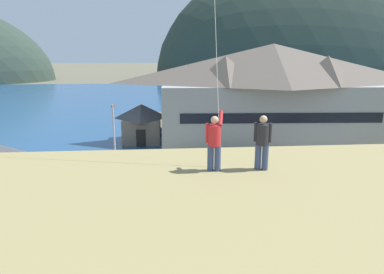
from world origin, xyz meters
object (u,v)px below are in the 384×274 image
at_px(moored_boat_inner_slip, 146,118).
at_px(person_companion, 262,141).
at_px(wharf_dock, 167,121).
at_px(moored_boat_outer_mooring, 189,119).
at_px(parked_car_back_row_left, 294,179).
at_px(person_kite_flyer, 214,141).
at_px(harbor_lodge, 272,91).
at_px(moored_boat_wharfside, 145,119).
at_px(parked_car_front_row_red, 102,226).
at_px(storage_shed_waterside, 142,122).
at_px(parked_car_corner_spot, 259,213).
at_px(parked_car_front_row_end, 382,181).
at_px(storage_shed_near_lot, 4,174).
at_px(parking_light_pole, 114,136).
at_px(parked_car_mid_row_far, 229,181).

xyz_separation_m(moored_boat_inner_slip, person_companion, (5.96, -43.96, 7.66)).
bearing_deg(wharf_dock, moored_boat_inner_slip, 167.52).
xyz_separation_m(wharf_dock, moored_boat_outer_mooring, (3.39, -0.42, 0.37)).
xyz_separation_m(parked_car_back_row_left, person_companion, (-7.31, -15.27, 7.32)).
bearing_deg(person_kite_flyer, person_companion, -1.01).
height_order(harbor_lodge, moored_boat_wharfside, harbor_lodge).
distance_m(harbor_lodge, person_kite_flyer, 32.76).
bearing_deg(parked_car_back_row_left, wharf_dock, 109.41).
bearing_deg(parked_car_front_row_red, person_kite_flyer, -58.31).
distance_m(wharf_dock, moored_boat_inner_slip, 3.53).
relative_size(parked_car_front_row_red, parked_car_back_row_left, 1.02).
relative_size(storage_shed_waterside, parked_car_corner_spot, 1.26).
distance_m(wharf_dock, person_kite_flyer, 43.93).
bearing_deg(parked_car_front_row_end, person_companion, -134.64).
bearing_deg(parked_car_back_row_left, moored_boat_outer_mooring, 103.19).
relative_size(parked_car_back_row_left, person_kite_flyer, 2.29).
bearing_deg(parked_car_front_row_red, storage_shed_waterside, 87.46).
bearing_deg(storage_shed_waterside, parked_car_back_row_left, -52.18).
relative_size(moored_boat_outer_mooring, person_kite_flyer, 3.65).
bearing_deg(person_companion, parked_car_corner_spot, 73.31).
xyz_separation_m(storage_shed_near_lot, person_companion, (14.76, -14.62, 6.00)).
relative_size(storage_shed_near_lot, moored_boat_outer_mooring, 0.92).
height_order(storage_shed_near_lot, parking_light_pole, parking_light_pole).
bearing_deg(storage_shed_waterside, parked_car_corner_spot, -68.97).
xyz_separation_m(moored_boat_outer_mooring, parked_car_front_row_red, (-7.70, -34.12, 0.34)).
distance_m(storage_shed_near_lot, person_kite_flyer, 20.61).
distance_m(storage_shed_near_lot, parked_car_mid_row_far, 16.83).
distance_m(storage_shed_waterside, wharf_dock, 11.71).
xyz_separation_m(person_kite_flyer, person_companion, (1.51, -0.03, -0.02)).
bearing_deg(moored_boat_wharfside, storage_shed_waterside, -88.97).
bearing_deg(storage_shed_near_lot, person_companion, -44.74).
xyz_separation_m(storage_shed_waterside, wharf_dock, (3.26, 11.05, -2.11)).
bearing_deg(moored_boat_inner_slip, parked_car_mid_row_far, -74.45).
height_order(moored_boat_inner_slip, parked_car_front_row_red, moored_boat_inner_slip).
distance_m(parked_car_front_row_red, person_companion, 13.23).
distance_m(parked_car_back_row_left, parking_light_pole, 15.46).
bearing_deg(person_companion, parked_car_front_row_end, 45.36).
bearing_deg(moored_boat_inner_slip, parking_light_pole, -93.25).
xyz_separation_m(parked_car_front_row_end, parked_car_front_row_red, (-20.84, -5.53, 0.00)).
distance_m(parked_car_corner_spot, parked_car_front_row_red, 9.76).
relative_size(moored_boat_outer_mooring, parked_car_corner_spot, 1.57).
relative_size(parked_car_mid_row_far, parking_light_pole, 0.65).
bearing_deg(moored_boat_inner_slip, person_companion, -82.28).
xyz_separation_m(wharf_dock, parked_car_front_row_red, (-4.30, -34.54, 0.71)).
height_order(harbor_lodge, moored_boat_outer_mooring, harbor_lodge).
xyz_separation_m(moored_boat_wharfside, parked_car_front_row_end, (20.00, -29.05, 0.34)).
xyz_separation_m(parked_car_front_row_red, parked_car_back_row_left, (14.14, 6.62, 0.00)).
distance_m(moored_boat_outer_mooring, parked_car_back_row_left, 28.25).
distance_m(moored_boat_wharfside, parking_light_pole, 24.22).
bearing_deg(parked_car_corner_spot, moored_boat_outer_mooring, 93.47).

